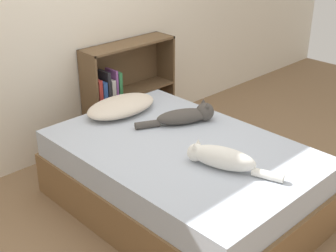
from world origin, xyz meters
TOP-DOWN VIEW (x-y plane):
  - ground_plane at (0.00, 0.00)m, footprint 8.00×8.00m
  - wall_back at (0.00, 1.37)m, footprint 8.00×0.06m
  - bed at (0.00, 0.00)m, footprint 1.27×1.88m
  - pillow at (0.05, 0.73)m, footprint 0.61×0.36m
  - cat_light at (-0.04, -0.38)m, footprint 0.29×0.61m
  - cat_dark at (0.30, 0.24)m, footprint 0.58×0.35m
  - bookshelf at (0.48, 1.24)m, footprint 0.93×0.26m

SIDE VIEW (x-z plane):
  - ground_plane at x=0.00m, z-range 0.00..0.00m
  - bed at x=0.00m, z-range 0.00..0.52m
  - bookshelf at x=0.48m, z-range 0.02..0.94m
  - pillow at x=0.05m, z-range 0.53..0.64m
  - cat_dark at x=0.30m, z-range 0.51..0.67m
  - cat_light at x=-0.04m, z-range 0.52..0.67m
  - wall_back at x=0.00m, z-range 0.00..2.50m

